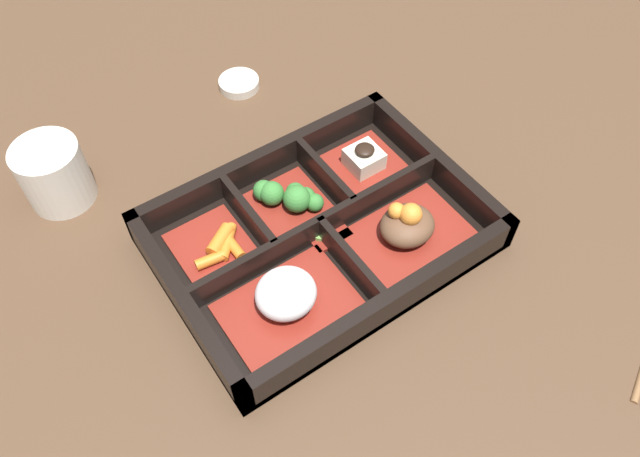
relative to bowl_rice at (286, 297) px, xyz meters
name	(u,v)px	position (x,y,z in m)	size (l,w,h in m)	color
ground_plane	(320,242)	(-0.08, -0.05, -0.03)	(3.00, 3.00, 0.00)	#4C3523
bento_base	(320,240)	(-0.08, -0.05, -0.02)	(0.33, 0.24, 0.01)	black
bento_rim	(318,229)	(-0.08, -0.05, -0.01)	(0.33, 0.24, 0.04)	black
bowl_stew	(407,227)	(-0.15, 0.00, 0.00)	(0.13, 0.09, 0.05)	maroon
bowl_rice	(286,297)	(0.00, 0.00, 0.00)	(0.13, 0.09, 0.05)	maroon
bowl_tofu	(364,163)	(-0.17, -0.10, -0.01)	(0.09, 0.08, 0.04)	maroon
bowl_greens	(288,199)	(-0.07, -0.11, 0.00)	(0.08, 0.08, 0.04)	maroon
bowl_carrots	(216,246)	(0.02, -0.10, -0.01)	(0.08, 0.08, 0.02)	maroon
bowl_pickles	(324,230)	(-0.08, -0.05, -0.01)	(0.04, 0.04, 0.01)	maroon
tea_cup	(54,173)	(0.13, -0.27, 0.01)	(0.07, 0.07, 0.07)	beige
sauce_dish	(239,83)	(-0.13, -0.32, -0.02)	(0.05, 0.05, 0.01)	beige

